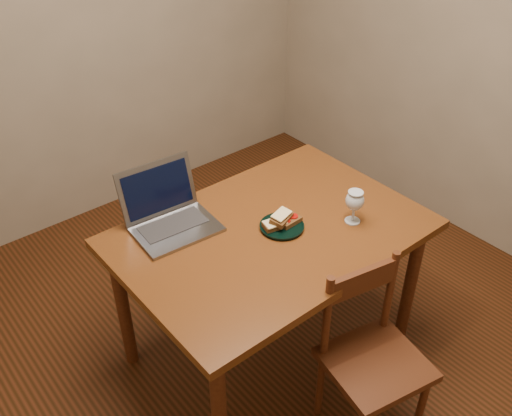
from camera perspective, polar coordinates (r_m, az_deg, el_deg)
floor at (r=3.00m, az=0.41°, el=-13.07°), size 3.20×3.20×0.02m
back_wall at (r=3.51m, az=-17.55°, el=18.40°), size 3.20×0.02×2.60m
right_wall at (r=3.40m, az=22.82°, el=16.82°), size 0.02×3.20×2.60m
table at (r=2.50m, az=1.51°, el=-3.76°), size 1.30×0.90×0.74m
chair at (r=2.40m, az=11.67°, el=-13.91°), size 0.45×0.43×0.41m
plate at (r=2.46m, az=2.60°, el=-1.87°), size 0.19×0.19×0.02m
sandwich_cheese at (r=2.43m, az=1.90°, el=-1.61°), size 0.11×0.08×0.03m
sandwich_tomato at (r=2.46m, az=3.40°, el=-1.19°), size 0.10×0.06×0.03m
sandwich_top at (r=2.43m, az=2.56°, el=-0.94°), size 0.12×0.10×0.03m
milk_glass at (r=2.49m, az=9.78°, el=0.12°), size 0.08×0.08×0.16m
laptop at (r=2.48m, az=-8.84°, el=-0.23°), size 0.37×0.34×0.25m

